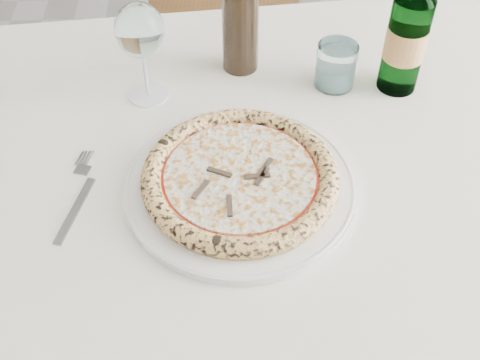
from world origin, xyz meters
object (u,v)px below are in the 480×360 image
(pizza, at_px, (240,177))
(tumbler, at_px, (336,68))
(plate, at_px, (240,185))
(beer_bottle, at_px, (407,34))
(wine_bottle, at_px, (240,12))
(dining_table, at_px, (237,181))
(wine_glass, at_px, (140,32))
(chair_far, at_px, (220,22))

(pizza, relative_size, tumbler, 3.68)
(plate, xyz_separation_m, tumbler, (0.19, 0.26, 0.03))
(tumbler, height_order, beer_bottle, beer_bottle)
(tumbler, relative_size, wine_bottle, 0.30)
(wine_bottle, bearing_deg, dining_table, -94.38)
(wine_glass, distance_m, beer_bottle, 0.45)
(plate, bearing_deg, pizza, -120.00)
(tumbler, relative_size, beer_bottle, 0.30)
(dining_table, relative_size, plate, 4.22)
(dining_table, xyz_separation_m, plate, (-0.00, -0.10, 0.10))
(tumbler, bearing_deg, plate, -126.12)
(tumbler, xyz_separation_m, wine_bottle, (-0.17, 0.06, 0.08))
(pizza, bearing_deg, chair_far, 91.00)
(plate, height_order, wine_bottle, wine_bottle)
(pizza, height_order, beer_bottle, beer_bottle)
(wine_bottle, bearing_deg, pizza, -93.01)
(chair_far, bearing_deg, plate, -89.00)
(beer_bottle, bearing_deg, tumbler, 173.91)
(dining_table, height_order, wine_bottle, wine_bottle)
(plate, bearing_deg, wine_bottle, 86.99)
(pizza, bearing_deg, beer_bottle, 39.06)
(chair_far, xyz_separation_m, tumbler, (0.20, -0.58, 0.26))
(dining_table, distance_m, plate, 0.14)
(plate, distance_m, tumbler, 0.32)
(pizza, relative_size, wine_glass, 1.62)
(chair_far, distance_m, pizza, 0.87)
(dining_table, relative_size, chair_far, 1.62)
(wine_bottle, bearing_deg, plate, -93.01)
(dining_table, relative_size, wine_glass, 8.12)
(pizza, relative_size, wine_bottle, 1.11)
(plate, xyz_separation_m, beer_bottle, (0.30, 0.24, 0.10))
(pizza, bearing_deg, wine_bottle, 86.99)
(chair_far, distance_m, beer_bottle, 0.75)
(chair_far, height_order, wine_glass, wine_glass)
(beer_bottle, bearing_deg, plate, -140.94)
(plate, bearing_deg, wine_glass, 123.01)
(plate, bearing_deg, dining_table, 90.00)
(wine_glass, relative_size, beer_bottle, 0.68)
(dining_table, height_order, tumbler, tumbler)
(pizza, distance_m, beer_bottle, 0.40)
(plate, relative_size, tumbler, 4.37)
(dining_table, height_order, pizza, pizza)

